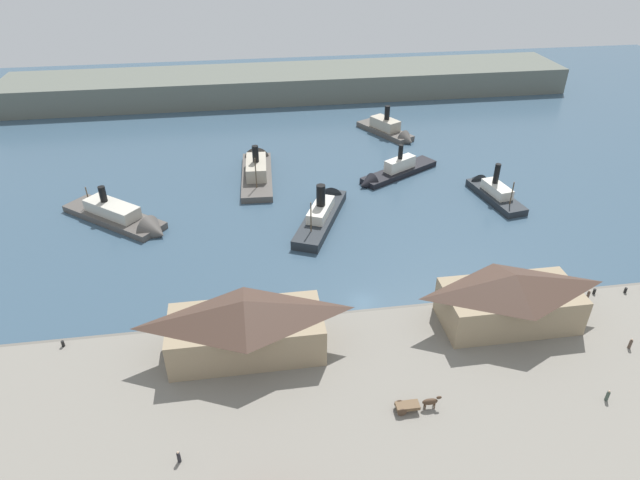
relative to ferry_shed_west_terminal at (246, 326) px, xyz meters
The scene contains 20 objects.
ground_plane 21.86m from the ferry_shed_west_terminal, 27.43° to the left, with size 320.00×320.00×0.00m, color #385166.
quay_promenade 22.97m from the ferry_shed_west_terminal, 33.20° to the right, with size 110.00×36.00×1.20m, color gray.
seawall_edge 20.38m from the ferry_shed_west_terminal, 18.11° to the left, with size 110.00×0.80×1.00m, color #666159.
ferry_shed_west_terminal is the anchor object (origin of this frame).
ferry_shed_customs_shed 38.72m from the ferry_shed_west_terminal, ahead, with size 20.15×9.80×8.62m.
horse_cart 24.75m from the ferry_shed_west_terminal, 34.12° to the right, with size 5.80×1.51×1.87m.
pedestrian_near_west_shed 19.23m from the ferry_shed_west_terminal, 116.21° to the right, with size 0.42×0.42×1.71m.
pedestrian_by_tram 54.20m from the ferry_shed_west_terminal, ahead, with size 0.43×0.43×1.72m.
pedestrian_near_cart 54.08m from the ferry_shed_west_terminal, ahead, with size 0.44×0.44×1.77m.
pedestrian_at_waters_edge 47.64m from the ferry_shed_west_terminal, 19.55° to the right, with size 0.43×0.43×1.72m.
mooring_post_center_east 56.08m from the ferry_shed_west_terminal, ahead, with size 0.44×0.44×0.90m, color black.
mooring_post_center_west 61.18m from the ferry_shed_west_terminal, ahead, with size 0.44×0.44×0.90m, color black.
mooring_post_east 26.72m from the ferry_shed_west_terminal, 169.86° to the left, with size 0.44×0.44×0.90m, color black.
ferry_moored_east 89.79m from the ferry_shed_west_terminal, 62.36° to the left, with size 13.71×19.50×9.63m.
ferry_departing_north 68.55m from the ferry_shed_west_terminal, 37.52° to the left, with size 7.43×18.48×9.34m.
ferry_moored_west 41.84m from the ferry_shed_west_terminal, 66.12° to the left, with size 14.61×24.49×9.69m.
ferry_approaching_west 46.87m from the ferry_shed_west_terminal, 119.20° to the left, with size 23.63×21.13×9.23m.
ferry_mid_harbor 61.38m from the ferry_shed_west_terminal, 85.95° to the left, with size 7.99×26.19×10.69m.
ferry_near_quay 64.40m from the ferry_shed_west_terminal, 56.86° to the left, with size 21.97×15.23×8.84m.
far_headland 121.20m from the ferry_shed_west_terminal, 81.10° to the left, with size 180.00×24.00×8.00m, color #60665B.
Camera 1 is at (-17.05, -67.18, 55.30)m, focal length 30.46 mm.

